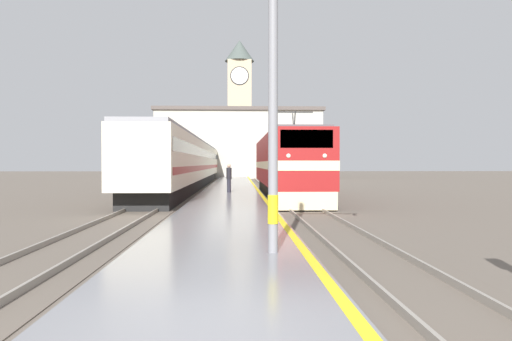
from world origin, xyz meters
TOP-DOWN VIEW (x-y plane):
  - ground_plane at (0.00, 30.00)m, footprint 200.00×200.00m
  - platform at (0.00, 25.00)m, footprint 3.93×140.00m
  - rail_track_near at (3.43, 25.00)m, footprint 2.84×140.00m
  - rail_track_far at (-3.85, 25.00)m, footprint 2.83×140.00m
  - locomotive_train at (3.43, 25.76)m, footprint 2.92×19.85m
  - passenger_train at (-3.85, 39.51)m, footprint 2.92×48.29m
  - catenary_mast at (1.29, 4.57)m, footprint 2.59×0.22m
  - person_on_platform at (-0.14, 26.23)m, footprint 0.34×0.34m
  - clock_tower at (0.74, 72.98)m, footprint 4.61×4.61m
  - station_building at (0.60, 66.52)m, footprint 23.97×7.68m

SIDE VIEW (x-z plane):
  - ground_plane at x=0.00m, z-range 0.00..0.00m
  - rail_track_near at x=3.43m, z-range -0.05..0.11m
  - rail_track_far at x=-3.85m, z-range -0.05..0.11m
  - platform at x=0.00m, z-range 0.00..0.30m
  - person_on_platform at x=-0.14m, z-range 0.35..2.16m
  - locomotive_train at x=3.43m, z-range -0.44..4.48m
  - passenger_train at x=-3.85m, z-range 0.15..4.27m
  - catenary_mast at x=1.29m, z-range 0.40..7.72m
  - station_building at x=0.60m, z-range 0.03..10.05m
  - clock_tower at x=0.74m, z-range 0.74..22.28m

